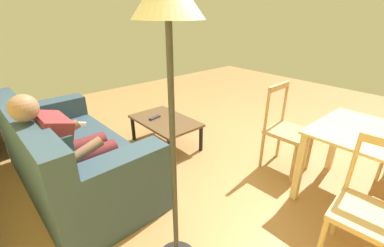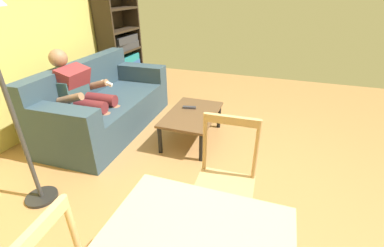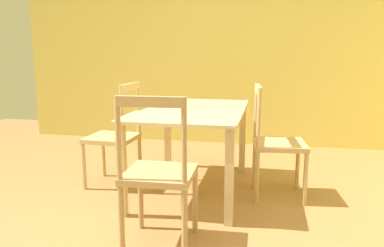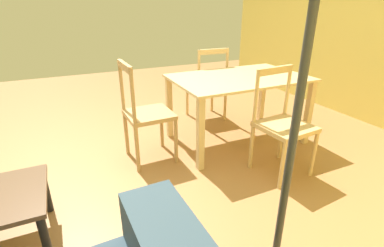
{
  "view_description": "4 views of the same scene",
  "coord_description": "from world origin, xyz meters",
  "px_view_note": "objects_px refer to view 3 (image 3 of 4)",
  "views": [
    {
      "loc": [
        -1.45,
        2.41,
        1.7
      ],
      "look_at": [
        -0.11,
        1.23,
        0.9
      ],
      "focal_mm": 23.87,
      "sensor_mm": 36.0,
      "label": 1
    },
    {
      "loc": [
        -1.7,
        -0.31,
        1.76
      ],
      "look_at": [
        1.1,
        0.64,
        0.22
      ],
      "focal_mm": 24.44,
      "sensor_mm": 36.0,
      "label": 2
    },
    {
      "loc": [
        1.91,
        0.58,
        1.21
      ],
      "look_at": [
        -1.26,
        -0.06,
        0.6
      ],
      "focal_mm": 35.58,
      "sensor_mm": 36.0,
      "label": 3
    },
    {
      "loc": [
        0.43,
        2.41,
        1.45
      ],
      "look_at": [
        -0.11,
        1.23,
        0.9
      ],
      "focal_mm": 26.82,
      "sensor_mm": 36.0,
      "label": 4
    }
  ],
  "objects_px": {
    "dining_chair_by_doorway": "(115,137)",
    "dining_chair_near_wall": "(276,143)",
    "dining_table": "(192,121)",
    "dining_chair_facing_couch": "(159,174)"
  },
  "relations": [
    {
      "from": "dining_chair_by_doorway",
      "to": "dining_chair_near_wall",
      "type": "bearing_deg",
      "value": 89.93
    },
    {
      "from": "dining_chair_facing_couch",
      "to": "dining_table",
      "type": "bearing_deg",
      "value": -179.95
    },
    {
      "from": "dining_table",
      "to": "dining_chair_by_doorway",
      "type": "bearing_deg",
      "value": -89.91
    },
    {
      "from": "dining_table",
      "to": "dining_chair_near_wall",
      "type": "distance_m",
      "value": 0.73
    },
    {
      "from": "dining_chair_by_doorway",
      "to": "dining_table",
      "type": "bearing_deg",
      "value": 90.09
    },
    {
      "from": "dining_table",
      "to": "dining_chair_by_doorway",
      "type": "height_order",
      "value": "dining_chair_by_doorway"
    },
    {
      "from": "dining_chair_near_wall",
      "to": "dining_chair_facing_couch",
      "type": "relative_size",
      "value": 0.97
    },
    {
      "from": "dining_table",
      "to": "dining_chair_by_doorway",
      "type": "xyz_separation_m",
      "value": [
        0.0,
        -0.71,
        -0.18
      ]
    },
    {
      "from": "dining_chair_near_wall",
      "to": "dining_chair_facing_couch",
      "type": "bearing_deg",
      "value": -34.87
    },
    {
      "from": "dining_chair_near_wall",
      "to": "dining_chair_by_doorway",
      "type": "distance_m",
      "value": 1.43
    }
  ]
}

